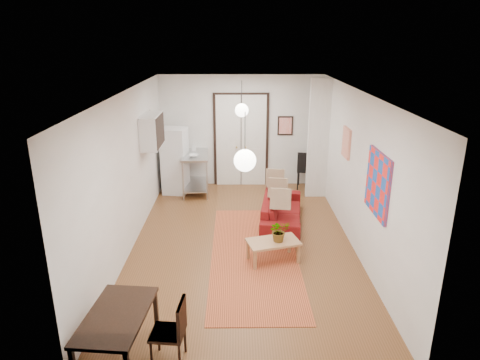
{
  "coord_description": "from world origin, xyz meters",
  "views": [
    {
      "loc": [
        -0.1,
        -7.47,
        3.84
      ],
      "look_at": [
        -0.05,
        0.13,
        1.25
      ],
      "focal_mm": 32.0,
      "sensor_mm": 36.0,
      "label": 1
    }
  ],
  "objects_px": {
    "sofa": "(282,211)",
    "dining_table": "(117,319)",
    "dining_chair_far": "(168,323)",
    "kitchen_counter": "(195,167)",
    "dining_chair_near": "(168,323)",
    "fridge": "(175,161)",
    "black_side_chair": "(306,165)",
    "coffee_table": "(273,244)"
  },
  "relations": [
    {
      "from": "kitchen_counter",
      "to": "fridge",
      "type": "height_order",
      "value": "fridge"
    },
    {
      "from": "fridge",
      "to": "dining_chair_far",
      "type": "xyz_separation_m",
      "value": [
        0.71,
        -5.93,
        -0.35
      ]
    },
    {
      "from": "kitchen_counter",
      "to": "dining_chair_far",
      "type": "bearing_deg",
      "value": -91.57
    },
    {
      "from": "dining_chair_near",
      "to": "sofa",
      "type": "bearing_deg",
      "value": 160.91
    },
    {
      "from": "fridge",
      "to": "dining_chair_near",
      "type": "bearing_deg",
      "value": -75.14
    },
    {
      "from": "sofa",
      "to": "black_side_chair",
      "type": "xyz_separation_m",
      "value": [
        0.87,
        2.36,
        0.3
      ]
    },
    {
      "from": "fridge",
      "to": "kitchen_counter",
      "type": "bearing_deg",
      "value": 12.47
    },
    {
      "from": "kitchen_counter",
      "to": "dining_chair_near",
      "type": "height_order",
      "value": "kitchen_counter"
    },
    {
      "from": "coffee_table",
      "to": "sofa",
      "type": "bearing_deg",
      "value": 78.91
    },
    {
      "from": "kitchen_counter",
      "to": "dining_table",
      "type": "bearing_deg",
      "value": -97.28
    },
    {
      "from": "sofa",
      "to": "fridge",
      "type": "xyz_separation_m",
      "value": [
        -2.51,
        1.98,
        0.54
      ]
    },
    {
      "from": "black_side_chair",
      "to": "fridge",
      "type": "bearing_deg",
      "value": 18.81
    },
    {
      "from": "dining_chair_near",
      "to": "black_side_chair",
      "type": "xyz_separation_m",
      "value": [
        2.66,
        6.32,
        0.11
      ]
    },
    {
      "from": "dining_chair_near",
      "to": "dining_chair_far",
      "type": "xyz_separation_m",
      "value": [
        0.0,
        0.0,
        0.0
      ]
    },
    {
      "from": "kitchen_counter",
      "to": "dining_chair_near",
      "type": "bearing_deg",
      "value": -91.57
    },
    {
      "from": "kitchen_counter",
      "to": "fridge",
      "type": "relative_size",
      "value": 0.81
    },
    {
      "from": "sofa",
      "to": "dining_chair_near",
      "type": "relative_size",
      "value": 2.4
    },
    {
      "from": "sofa",
      "to": "coffee_table",
      "type": "height_order",
      "value": "sofa"
    },
    {
      "from": "kitchen_counter",
      "to": "fridge",
      "type": "xyz_separation_m",
      "value": [
        -0.5,
        -0.04,
        0.16
      ]
    },
    {
      "from": "coffee_table",
      "to": "black_side_chair",
      "type": "relative_size",
      "value": 0.99
    },
    {
      "from": "coffee_table",
      "to": "dining_table",
      "type": "height_order",
      "value": "dining_table"
    },
    {
      "from": "black_side_chair",
      "to": "sofa",
      "type": "bearing_deg",
      "value": 82.11
    },
    {
      "from": "coffee_table",
      "to": "dining_table",
      "type": "distance_m",
      "value": 3.22
    },
    {
      "from": "dining_chair_far",
      "to": "black_side_chair",
      "type": "xyz_separation_m",
      "value": [
        2.66,
        6.32,
        0.11
      ]
    },
    {
      "from": "kitchen_counter",
      "to": "black_side_chair",
      "type": "distance_m",
      "value": 2.89
    },
    {
      "from": "kitchen_counter",
      "to": "dining_table",
      "type": "relative_size",
      "value": 1.06
    },
    {
      "from": "coffee_table",
      "to": "fridge",
      "type": "distance_m",
      "value": 4.22
    },
    {
      "from": "dining_chair_near",
      "to": "kitchen_counter",
      "type": "bearing_deg",
      "value": -172.67
    },
    {
      "from": "dining_chair_near",
      "to": "fridge",
      "type": "bearing_deg",
      "value": -167.82
    },
    {
      "from": "kitchen_counter",
      "to": "dining_table",
      "type": "distance_m",
      "value": 6.06
    },
    {
      "from": "kitchen_counter",
      "to": "black_side_chair",
      "type": "xyz_separation_m",
      "value": [
        2.87,
        0.35,
        -0.08
      ]
    },
    {
      "from": "dining_chair_near",
      "to": "dining_chair_far",
      "type": "bearing_deg",
      "value": 180.0
    },
    {
      "from": "sofa",
      "to": "fridge",
      "type": "relative_size",
      "value": 1.21
    },
    {
      "from": "fridge",
      "to": "dining_chair_near",
      "type": "distance_m",
      "value": 5.98
    },
    {
      "from": "dining_table",
      "to": "dining_chair_far",
      "type": "xyz_separation_m",
      "value": [
        0.6,
        0.08,
        -0.12
      ]
    },
    {
      "from": "sofa",
      "to": "dining_chair_far",
      "type": "relative_size",
      "value": 2.4
    },
    {
      "from": "dining_chair_near",
      "to": "black_side_chair",
      "type": "height_order",
      "value": "black_side_chair"
    },
    {
      "from": "dining_table",
      "to": "fridge",
      "type": "bearing_deg",
      "value": 91.08
    },
    {
      "from": "dining_chair_far",
      "to": "dining_table",
      "type": "bearing_deg",
      "value": -76.92
    },
    {
      "from": "fridge",
      "to": "dining_chair_near",
      "type": "relative_size",
      "value": 1.98
    },
    {
      "from": "sofa",
      "to": "dining_table",
      "type": "xyz_separation_m",
      "value": [
        -2.39,
        -4.03,
        0.31
      ]
    },
    {
      "from": "sofa",
      "to": "dining_chair_far",
      "type": "xyz_separation_m",
      "value": [
        -1.79,
        -3.95,
        0.19
      ]
    }
  ]
}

